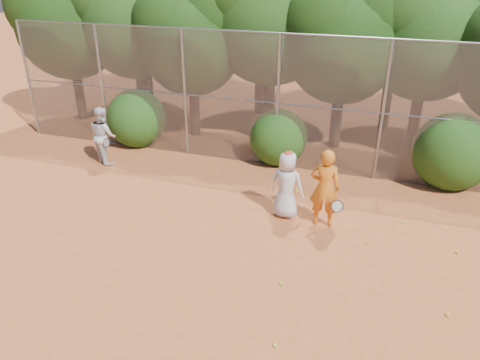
% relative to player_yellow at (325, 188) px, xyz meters
% --- Properties ---
extents(ground, '(80.00, 80.00, 0.00)m').
position_rel_player_yellow_xyz_m(ground, '(-0.97, -2.96, -0.98)').
color(ground, '#AB5126').
rests_on(ground, ground).
extents(fence_back, '(20.05, 0.09, 4.03)m').
position_rel_player_yellow_xyz_m(fence_back, '(-1.09, 3.04, 1.07)').
color(fence_back, gray).
rests_on(fence_back, ground).
extents(tree_0, '(4.38, 3.81, 6.00)m').
position_rel_player_yellow_xyz_m(tree_0, '(-10.41, 5.07, 2.95)').
color(tree_0, black).
rests_on(tree_0, ground).
extents(tree_1, '(4.64, 4.03, 6.35)m').
position_rel_player_yellow_xyz_m(tree_1, '(-7.91, 5.58, 3.18)').
color(tree_1, black).
rests_on(tree_1, ground).
extents(tree_2, '(3.99, 3.47, 5.47)m').
position_rel_player_yellow_xyz_m(tree_2, '(-5.42, 4.87, 2.60)').
color(tree_2, black).
rests_on(tree_2, ground).
extents(tree_3, '(4.89, 4.26, 6.70)m').
position_rel_player_yellow_xyz_m(tree_3, '(-2.91, 5.88, 3.42)').
color(tree_3, black).
rests_on(tree_3, ground).
extents(tree_4, '(4.19, 3.64, 5.73)m').
position_rel_player_yellow_xyz_m(tree_4, '(-0.42, 5.27, 2.78)').
color(tree_4, black).
rests_on(tree_4, ground).
extents(tree_5, '(4.51, 3.92, 6.17)m').
position_rel_player_yellow_xyz_m(tree_5, '(2.09, 6.08, 3.07)').
color(tree_5, black).
rests_on(tree_5, ground).
extents(tree_11, '(4.64, 4.03, 6.35)m').
position_rel_player_yellow_xyz_m(tree_11, '(1.09, 7.68, 3.18)').
color(tree_11, black).
rests_on(tree_11, ground).
extents(bush_0, '(2.00, 2.00, 2.00)m').
position_rel_player_yellow_xyz_m(bush_0, '(-6.97, 3.34, 0.02)').
color(bush_0, '#1A3F0F').
rests_on(bush_0, ground).
extents(bush_1, '(1.80, 1.80, 1.80)m').
position_rel_player_yellow_xyz_m(bush_1, '(-1.97, 3.34, -0.08)').
color(bush_1, '#1A3F0F').
rests_on(bush_1, ground).
extents(bush_2, '(2.20, 2.20, 2.20)m').
position_rel_player_yellow_xyz_m(bush_2, '(3.03, 3.34, 0.12)').
color(bush_2, '#1A3F0F').
rests_on(bush_2, ground).
extents(player_yellow, '(0.89, 0.57, 1.96)m').
position_rel_player_yellow_xyz_m(player_yellow, '(0.00, 0.00, 0.00)').
color(player_yellow, orange).
rests_on(player_yellow, ground).
extents(player_teen, '(0.91, 0.66, 1.76)m').
position_rel_player_yellow_xyz_m(player_teen, '(-0.95, 0.10, -0.11)').
color(player_teen, silver).
rests_on(player_teen, ground).
extents(player_white, '(1.10, 1.04, 1.79)m').
position_rel_player_yellow_xyz_m(player_white, '(-7.15, 1.59, -0.08)').
color(player_white, silver).
rests_on(player_white, ground).
extents(ball_0, '(0.07, 0.07, 0.07)m').
position_rel_player_yellow_xyz_m(ball_0, '(1.15, -0.60, -0.95)').
color(ball_0, '#B0CF25').
rests_on(ball_0, ground).
extents(ball_1, '(0.07, 0.07, 0.07)m').
position_rel_player_yellow_xyz_m(ball_1, '(1.90, 0.64, -0.95)').
color(ball_1, '#B0CF25').
rests_on(ball_1, ground).
extents(ball_2, '(0.07, 0.07, 0.07)m').
position_rel_player_yellow_xyz_m(ball_2, '(-0.08, -4.25, -0.95)').
color(ball_2, '#B0CF25').
rests_on(ball_2, ground).
extents(ball_3, '(0.07, 0.07, 0.07)m').
position_rel_player_yellow_xyz_m(ball_3, '(2.74, -2.53, -0.95)').
color(ball_3, '#B0CF25').
rests_on(ball_3, ground).
extents(ball_4, '(0.07, 0.07, 0.07)m').
position_rel_player_yellow_xyz_m(ball_4, '(-0.38, -2.62, -0.95)').
color(ball_4, '#B0CF25').
rests_on(ball_4, ground).
extents(ball_5, '(0.07, 0.07, 0.07)m').
position_rel_player_yellow_xyz_m(ball_5, '(3.06, -0.33, -0.95)').
color(ball_5, '#B0CF25').
rests_on(ball_5, ground).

